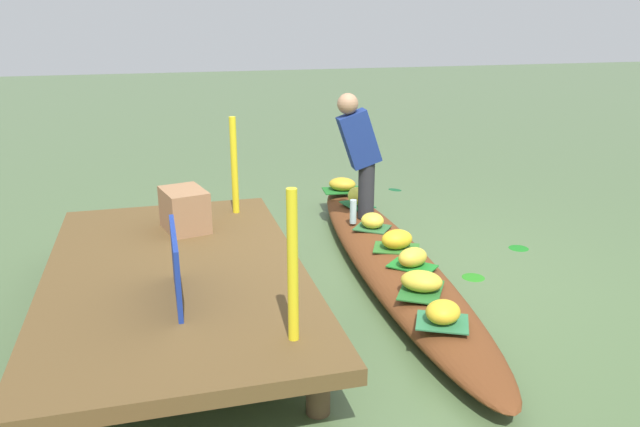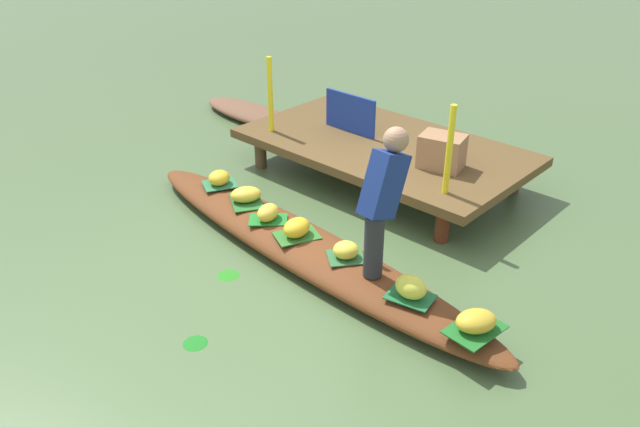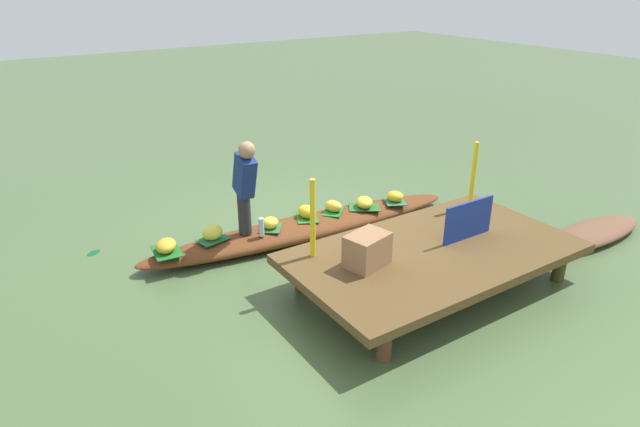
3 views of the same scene
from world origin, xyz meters
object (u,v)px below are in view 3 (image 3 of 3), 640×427
banana_bunch_1 (364,202)px  banana_bunch_6 (270,223)px  vendor_boat (307,227)px  banana_bunch_4 (212,232)px  market_banner (468,220)px  produce_crate (367,250)px  banana_bunch_5 (166,245)px  moored_boat (591,233)px  banana_bunch_3 (307,212)px  vendor_person (245,183)px  water_bottle (261,227)px  banana_bunch_2 (395,196)px  banana_bunch_0 (333,206)px

banana_bunch_1 → banana_bunch_6: bearing=-4.8°
vendor_boat → banana_bunch_4: banana_bunch_4 is taller
market_banner → produce_crate: (1.34, -0.13, -0.05)m
banana_bunch_5 → produce_crate: produce_crate is taller
market_banner → banana_bunch_1: bearing=-86.1°
market_banner → produce_crate: bearing=-5.5°
moored_boat → banana_bunch_3: banana_bunch_3 is taller
banana_bunch_5 → vendor_person: 1.18m
market_banner → banana_bunch_3: bearing=-62.8°
banana_bunch_3 → banana_bunch_5: 1.89m
banana_bunch_4 → water_bottle: (-0.55, 0.23, 0.02)m
banana_bunch_2 → market_banner: (0.37, 1.68, 0.36)m
banana_bunch_4 → banana_bunch_6: bearing=172.6°
vendor_boat → banana_bunch_1: (-0.88, 0.11, 0.20)m
banana_bunch_5 → banana_bunch_3: bearing=177.6°
banana_bunch_3 → water_bottle: bearing=11.5°
banana_bunch_1 → banana_bunch_4: size_ratio=1.19×
moored_boat → banana_bunch_2: (1.69, -1.99, 0.23)m
vendor_boat → market_banner: 2.18m
vendor_person → water_bottle: bearing=145.4°
vendor_boat → banana_bunch_6: 0.57m
moored_boat → banana_bunch_6: (3.60, -2.18, 0.23)m
vendor_boat → banana_bunch_0: size_ratio=17.42×
banana_bunch_1 → banana_bunch_3: bearing=-9.6°
moored_boat → produce_crate: bearing=-6.8°
banana_bunch_0 → banana_bunch_3: banana_bunch_3 is taller
banana_bunch_1 → water_bottle: water_bottle is taller
vendor_boat → banana_bunch_6: size_ratio=20.48×
banana_bunch_6 → market_banner: bearing=129.5°
banana_bunch_0 → vendor_person: (1.31, 0.03, 0.62)m
banana_bunch_1 → produce_crate: bearing=53.1°
banana_bunch_0 → banana_bunch_4: banana_bunch_4 is taller
vendor_boat → vendor_person: vendor_person is taller
moored_boat → vendor_person: size_ratio=1.52×
banana_bunch_0 → banana_bunch_6: (0.97, -0.00, -0.00)m
banana_bunch_4 → banana_bunch_5: bearing=-0.7°
moored_boat → banana_bunch_0: size_ratio=7.27×
banana_bunch_3 → banana_bunch_5: size_ratio=0.91×
banana_bunch_4 → banana_bunch_6: banana_bunch_4 is taller
vendor_boat → banana_bunch_2: banana_bunch_2 is taller
banana_bunch_1 → water_bottle: bearing=0.4°
moored_boat → banana_bunch_1: banana_bunch_1 is taller
banana_bunch_5 → banana_bunch_6: (-1.32, 0.10, -0.00)m
banana_bunch_1 → banana_bunch_6: 1.42m
banana_bunch_0 → banana_bunch_2: 0.96m
banana_bunch_4 → banana_bunch_6: size_ratio=1.17×
banana_bunch_0 → banana_bunch_1: 0.46m
moored_boat → banana_bunch_6: 4.22m
moored_boat → banana_bunch_0: (2.63, -2.17, 0.23)m
moored_boat → banana_bunch_2: size_ratio=7.77×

